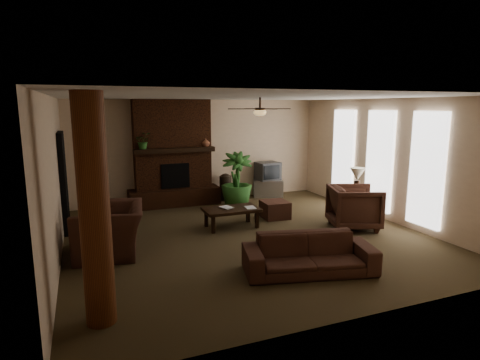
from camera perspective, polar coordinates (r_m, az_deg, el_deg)
name	(u,v)px	position (r m, az deg, el deg)	size (l,w,h in m)	color
room_shell	(247,169)	(7.95, 1.06, 1.64)	(7.00, 7.00, 7.00)	#4C3D26
fireplace	(173,162)	(10.81, -9.52, 2.54)	(2.40, 0.70, 2.80)	#452312
windows	(379,161)	(9.96, 19.25, 2.56)	(0.08, 3.65, 2.35)	white
log_column	(95,212)	(5.00, -20.03, -4.34)	(0.36, 0.36, 2.80)	brown
doorway	(64,182)	(9.19, -23.83, -0.27)	(0.10, 1.00, 2.10)	black
ceiling_fan	(260,111)	(8.29, 2.87, 9.83)	(1.35, 1.35, 0.37)	#301F15
sofa	(309,248)	(6.53, 9.87, -9.53)	(2.07, 0.61, 0.81)	#482A1E
armchair_left	(109,222)	(7.56, -18.14, -5.70)	(1.34, 0.87, 1.17)	#482A1E
armchair_right	(354,205)	(9.02, 16.00, -3.48)	(0.99, 0.93, 1.02)	#482A1E
coffee_table	(231,211)	(8.75, -1.24, -4.41)	(1.20, 0.70, 0.43)	black
ottoman	(275,209)	(9.58, 5.00, -4.20)	(0.60, 0.60, 0.40)	#482A1E
tv_stand	(268,188)	(11.79, 4.02, -1.15)	(0.85, 0.50, 0.50)	#B2B2B4
tv	(268,171)	(11.68, 3.99, 1.29)	(0.70, 0.60, 0.52)	#3C3C3F
floor_vase	(226,185)	(11.25, -2.07, -0.75)	(0.34, 0.34, 0.77)	#2E241A
floor_plant	(237,192)	(10.53, -0.49, -1.68)	(0.81, 1.44, 0.81)	#2E5F26
side_table_left	(101,216)	(9.23, -19.19, -4.86)	(0.50, 0.50, 0.55)	black
lamp_left	(101,183)	(9.03, -19.26, -0.45)	(0.44, 0.44, 0.65)	#301F15
side_table_right	(356,206)	(9.93, 16.18, -3.61)	(0.50, 0.50, 0.55)	black
lamp_right	(357,176)	(9.79, 16.39, 0.52)	(0.39, 0.39, 0.65)	#301F15
mantel_plant	(143,143)	(10.35, -13.64, 5.21)	(0.38, 0.42, 0.33)	#2E5F26
mantel_vase	(206,142)	(10.76, -4.91, 5.37)	(0.22, 0.23, 0.22)	#99583D
book_a	(222,202)	(8.66, -2.54, -3.20)	(0.22, 0.03, 0.29)	#999999
book_b	(246,202)	(8.68, 0.81, -3.16)	(0.21, 0.02, 0.29)	#999999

